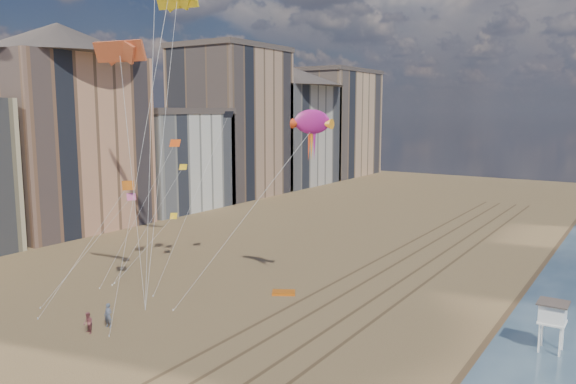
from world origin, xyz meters
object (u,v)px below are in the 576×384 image
object	(u,v)px
kite_flyer_a	(108,315)
kite_flyer_b	(88,323)
lifeguard_stand	(553,313)
grounded_kite	(284,293)
show_kite	(312,122)

from	to	relation	value
kite_flyer_a	kite_flyer_b	world-z (taller)	kite_flyer_a
lifeguard_stand	kite_flyer_b	distance (m)	33.36
grounded_kite	show_kite	xyz separation A→B (m)	(2.47, 0.65, 15.44)
lifeguard_stand	grounded_kite	world-z (taller)	lifeguard_stand
show_kite	kite_flyer_a	bearing A→B (deg)	-122.68
show_kite	kite_flyer_a	world-z (taller)	show_kite
lifeguard_stand	kite_flyer_b	xyz separation A→B (m)	(-29.47, -15.53, -1.91)
lifeguard_stand	show_kite	bearing A→B (deg)	177.74
lifeguard_stand	kite_flyer_a	world-z (taller)	lifeguard_stand
grounded_kite	show_kite	world-z (taller)	show_kite
grounded_kite	kite_flyer_b	bearing A→B (deg)	-146.19
lifeguard_stand	kite_flyer_a	xyz separation A→B (m)	(-29.24, -13.87, -1.79)
show_kite	kite_flyer_b	bearing A→B (deg)	-120.55
show_kite	grounded_kite	bearing A→B (deg)	-165.16
grounded_kite	kite_flyer_a	size ratio (longest dim) A/B	1.10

